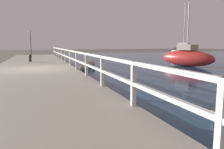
# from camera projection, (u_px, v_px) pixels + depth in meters

# --- Properties ---
(ground_plane) EXTENTS (120.00, 120.00, 0.00)m
(ground_plane) POSITION_uv_depth(u_px,v_px,m) (34.00, 74.00, 12.47)
(ground_plane) COLOR #4C473D
(dock_walkway) EXTENTS (4.69, 36.00, 0.31)m
(dock_walkway) POSITION_uv_depth(u_px,v_px,m) (34.00, 71.00, 12.44)
(dock_walkway) COLOR gray
(dock_walkway) RESTS_ON ground
(railing) EXTENTS (0.10, 32.50, 1.01)m
(railing) POSITION_uv_depth(u_px,v_px,m) (73.00, 56.00, 13.05)
(railing) COLOR silver
(railing) RESTS_ON dock_walkway
(boulder_upstream) EXTENTS (0.52, 0.47, 0.39)m
(boulder_upstream) POSITION_uv_depth(u_px,v_px,m) (83.00, 68.00, 13.97)
(boulder_upstream) COLOR gray
(boulder_upstream) RESTS_ON ground
(boulder_near_dock) EXTENTS (0.70, 0.63, 0.52)m
(boulder_near_dock) POSITION_uv_depth(u_px,v_px,m) (90.00, 64.00, 15.86)
(boulder_near_dock) COLOR gray
(boulder_near_dock) RESTS_ON ground
(boulder_far_strip) EXTENTS (0.45, 0.40, 0.34)m
(boulder_far_strip) POSITION_uv_depth(u_px,v_px,m) (221.00, 113.00, 4.88)
(boulder_far_strip) COLOR gray
(boulder_far_strip) RESTS_ON ground
(mooring_bollard) EXTENTS (0.19, 0.19, 0.58)m
(mooring_bollard) POSITION_uv_depth(u_px,v_px,m) (30.00, 58.00, 17.27)
(mooring_bollard) COLOR black
(mooring_bollard) RESTS_ON dock_walkway
(dock_lamp) EXTENTS (0.28, 0.28, 2.81)m
(dock_lamp) POSITION_uv_depth(u_px,v_px,m) (30.00, 37.00, 22.94)
(dock_lamp) COLOR #2D2D33
(dock_lamp) RESTS_ON dock_walkway
(sailboat_black) EXTENTS (2.23, 4.06, 6.78)m
(sailboat_black) POSITION_uv_depth(u_px,v_px,m) (183.00, 51.00, 27.78)
(sailboat_black) COLOR black
(sailboat_black) RESTS_ON water_surface
(sailboat_red) EXTENTS (2.70, 4.75, 4.88)m
(sailboat_red) POSITION_uv_depth(u_px,v_px,m) (187.00, 57.00, 16.83)
(sailboat_red) COLOR red
(sailboat_red) RESTS_ON water_surface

